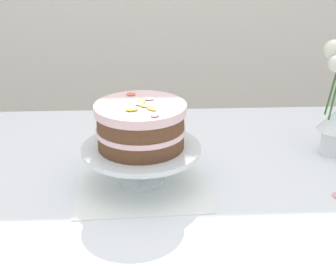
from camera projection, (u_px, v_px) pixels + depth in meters
dining_table at (185, 212)px, 1.22m from camera, size 1.40×1.00×0.74m
linen_napkin at (142, 182)px, 1.17m from camera, size 0.33×0.33×0.00m
cake_stand at (141, 153)px, 1.14m from camera, size 0.29×0.29×0.10m
layer_cake at (141, 125)px, 1.11m from camera, size 0.22×0.22×0.11m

